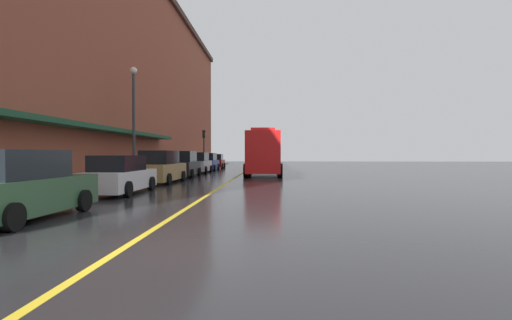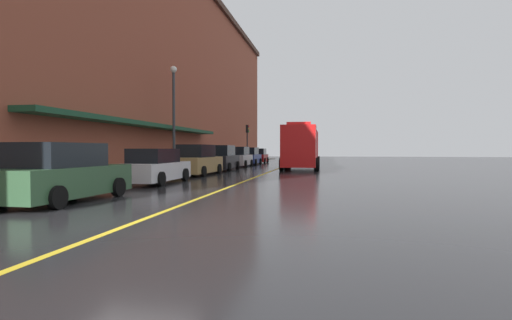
# 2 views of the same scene
# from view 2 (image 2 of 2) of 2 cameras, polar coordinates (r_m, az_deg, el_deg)

# --- Properties ---
(ground_plane) EXTENTS (112.00, 112.00, 0.00)m
(ground_plane) POSITION_cam_2_polar(r_m,az_deg,el_deg) (33.24, 3.21, -1.23)
(ground_plane) COLOR #232326
(sidewalk_left) EXTENTS (2.40, 70.00, 0.15)m
(sidewalk_left) POSITION_cam_2_polar(r_m,az_deg,el_deg) (34.56, -7.04, -1.00)
(sidewalk_left) COLOR #ADA8A0
(sidewalk_left) RESTS_ON ground
(lane_center_stripe) EXTENTS (0.16, 70.00, 0.01)m
(lane_center_stripe) POSITION_cam_2_polar(r_m,az_deg,el_deg) (33.23, 3.21, -1.22)
(lane_center_stripe) COLOR gold
(lane_center_stripe) RESTS_ON ground
(brick_building_left) EXTENTS (14.35, 64.00, 17.21)m
(brick_building_left) POSITION_cam_2_polar(r_m,az_deg,el_deg) (37.40, -19.30, 12.25)
(brick_building_left) COLOR brown
(brick_building_left) RESTS_ON ground
(parked_car_0) EXTENTS (2.23, 4.87, 1.80)m
(parked_car_0) POSITION_cam_2_polar(r_m,az_deg,el_deg) (13.64, -25.94, -1.83)
(parked_car_0) COLOR #2D5133
(parked_car_0) RESTS_ON ground
(parked_car_1) EXTENTS (2.00, 4.83, 1.64)m
(parked_car_1) POSITION_cam_2_polar(r_m,az_deg,el_deg) (19.35, -14.14, -0.98)
(parked_car_1) COLOR silver
(parked_car_1) RESTS_ON ground
(parked_car_2) EXTENTS (2.11, 4.90, 1.89)m
(parked_car_2) POSITION_cam_2_polar(r_m,az_deg,el_deg) (25.00, -8.36, -0.14)
(parked_car_2) COLOR #A5844C
(parked_car_2) RESTS_ON ground
(parked_car_3) EXTENTS (2.05, 4.62, 1.91)m
(parked_car_3) POSITION_cam_2_polar(r_m,az_deg,el_deg) (30.55, -4.90, 0.18)
(parked_car_3) COLOR black
(parked_car_3) RESTS_ON ground
(parked_car_4) EXTENTS (2.09, 4.21, 1.83)m
(parked_car_4) POSITION_cam_2_polar(r_m,az_deg,el_deg) (36.43, -2.54, 0.36)
(parked_car_4) COLOR silver
(parked_car_4) RESTS_ON ground
(parked_car_5) EXTENTS (2.07, 4.14, 1.79)m
(parked_car_5) POSITION_cam_2_polar(r_m,az_deg,el_deg) (41.29, -0.96, 0.47)
(parked_car_5) COLOR navy
(parked_car_5) RESTS_ON ground
(parked_car_6) EXTENTS (2.08, 4.34, 1.69)m
(parked_car_6) POSITION_cam_2_polar(r_m,az_deg,el_deg) (46.20, 0.36, 0.54)
(parked_car_6) COLOR maroon
(parked_car_6) RESTS_ON ground
(fire_truck) EXTENTS (2.87, 8.16, 3.59)m
(fire_truck) POSITION_cam_2_polar(r_m,az_deg,el_deg) (32.18, 6.48, 1.72)
(fire_truck) COLOR red
(fire_truck) RESTS_ON ground
(parking_meter_0) EXTENTS (0.14, 0.18, 1.33)m
(parking_meter_0) POSITION_cam_2_polar(r_m,az_deg,el_deg) (36.65, -4.63, 0.69)
(parking_meter_0) COLOR #4C4C51
(parking_meter_0) RESTS_ON sidewalk_left
(parking_meter_1) EXTENTS (0.14, 0.18, 1.33)m
(parking_meter_1) POSITION_cam_2_polar(r_m,az_deg,el_deg) (24.47, -12.48, 0.23)
(parking_meter_1) COLOR #4C4C51
(parking_meter_1) RESTS_ON sidewalk_left
(parking_meter_2) EXTENTS (0.14, 0.18, 1.33)m
(parking_meter_2) POSITION_cam_2_polar(r_m,az_deg,el_deg) (34.30, -5.69, 0.63)
(parking_meter_2) COLOR #4C4C51
(parking_meter_2) RESTS_ON sidewalk_left
(street_lamp_left) EXTENTS (0.44, 0.44, 6.94)m
(street_lamp_left) POSITION_cam_2_polar(r_m,az_deg,el_deg) (27.11, -11.66, 7.43)
(street_lamp_left) COLOR #33383D
(street_lamp_left) RESTS_ON sidewalk_left
(traffic_light_near) EXTENTS (0.38, 0.36, 4.30)m
(traffic_light_near) POSITION_cam_2_polar(r_m,az_deg,el_deg) (46.72, -1.25, 3.45)
(traffic_light_near) COLOR #232326
(traffic_light_near) RESTS_ON sidewalk_left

